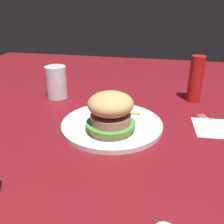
% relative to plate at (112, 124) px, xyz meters
% --- Properties ---
extents(ground_plane, '(1.60, 1.60, 0.00)m').
position_rel_plate_xyz_m(ground_plane, '(-0.03, 0.02, -0.01)').
color(ground_plane, maroon).
extents(plate, '(0.27, 0.27, 0.01)m').
position_rel_plate_xyz_m(plate, '(0.00, 0.00, 0.00)').
color(plate, silver).
rests_on(plate, ground_plane).
extents(sandwich, '(0.12, 0.12, 0.10)m').
position_rel_plate_xyz_m(sandwich, '(0.01, -0.04, 0.06)').
color(sandwich, tan).
rests_on(sandwich, plate).
extents(fries_pile, '(0.12, 0.10, 0.01)m').
position_rel_plate_xyz_m(fries_pile, '(0.01, 0.06, 0.01)').
color(fries_pile, '#E5B251').
rests_on(fries_pile, plate).
extents(napkin, '(0.12, 0.12, 0.00)m').
position_rel_plate_xyz_m(napkin, '(0.27, 0.05, -0.01)').
color(napkin, white).
rests_on(napkin, ground_plane).
extents(fork, '(0.08, 0.17, 0.00)m').
position_rel_plate_xyz_m(fork, '(0.27, 0.05, -0.00)').
color(fork, silver).
rests_on(fork, napkin).
extents(drink_glass, '(0.07, 0.07, 0.11)m').
position_rel_plate_xyz_m(drink_glass, '(-0.23, 0.17, 0.04)').
color(drink_glass, silver).
rests_on(drink_glass, ground_plane).
extents(ketchup_bottle, '(0.04, 0.04, 0.15)m').
position_rel_plate_xyz_m(ketchup_bottle, '(0.22, 0.23, 0.07)').
color(ketchup_bottle, '#B21914').
rests_on(ketchup_bottle, ground_plane).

